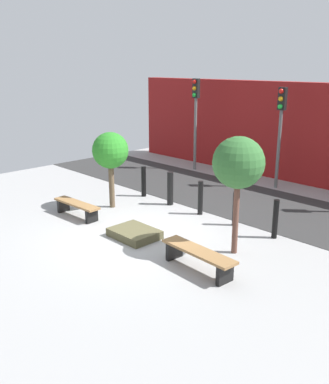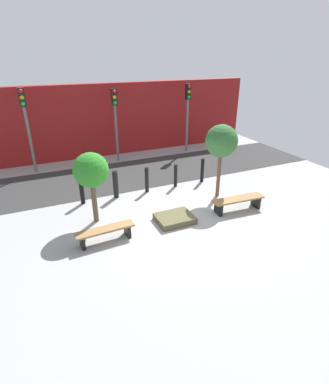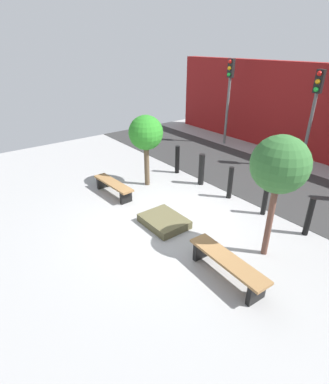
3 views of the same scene
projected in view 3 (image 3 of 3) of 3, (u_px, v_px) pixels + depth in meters
name	position (u px, v px, depth m)	size (l,w,h in m)	color
ground_plane	(168.00, 223.00, 8.12)	(18.00, 18.00, 0.00)	#969696
road_strip	(268.00, 181.00, 10.58)	(18.00, 3.63, 0.01)	#2E2E2E
building_facade	(329.00, 115.00, 11.63)	(16.20, 0.50, 3.71)	maroon
bench_left	(113.00, 186.00, 9.49)	(1.76, 0.49, 0.44)	black
bench_right	(227.00, 264.00, 6.10)	(1.93, 0.55, 0.47)	black
planter_bed	(164.00, 221.00, 8.01)	(1.22, 0.95, 0.21)	brown
tree_behind_left_bench	(146.00, 134.00, 9.54)	(1.11, 1.11, 2.37)	brown
tree_behind_right_bench	(280.00, 166.00, 5.99)	(1.19, 1.19, 2.80)	brown
bollard_far_left	(177.00, 160.00, 11.04)	(0.16, 0.16, 1.04)	black
bollard_left	(201.00, 169.00, 10.12)	(0.20, 0.20, 1.08)	black
bollard_center	(230.00, 183.00, 9.23)	(0.15, 0.15, 1.03)	black
bollard_right	(265.00, 199.00, 8.34)	(0.14, 0.14, 0.97)	black
bollard_far_right	(309.00, 217.00, 7.42)	(0.14, 0.14, 1.04)	black
traffic_light_west	(229.00, 87.00, 13.40)	(0.28, 0.27, 3.78)	slate
traffic_light_mid_west	(314.00, 103.00, 10.62)	(0.28, 0.27, 3.58)	#5B5B5B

